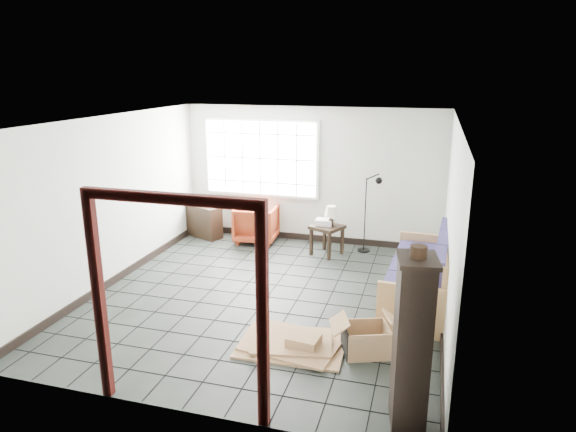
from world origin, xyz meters
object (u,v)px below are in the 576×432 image
(futon_sofa, at_px, (424,278))
(armchair, at_px, (257,222))
(tall_shelf, at_px, (412,342))
(side_table, at_px, (327,231))

(futon_sofa, distance_m, armchair, 3.74)
(futon_sofa, xyz_separation_m, armchair, (-3.22, 1.91, 0.04))
(futon_sofa, relative_size, tall_shelf, 1.38)
(side_table, bearing_deg, armchair, 166.00)
(tall_shelf, bearing_deg, side_table, 102.10)
(futon_sofa, bearing_deg, tall_shelf, -88.03)
(side_table, height_order, tall_shelf, tall_shelf)
(armchair, distance_m, side_table, 1.52)
(armchair, xyz_separation_m, tall_shelf, (3.15, -4.71, 0.45))
(futon_sofa, height_order, tall_shelf, tall_shelf)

